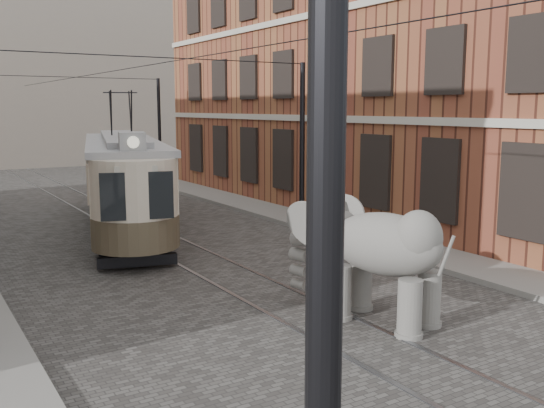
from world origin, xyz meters
TOP-DOWN VIEW (x-y plane):
  - ground at (0.00, 0.00)m, footprint 120.00×120.00m
  - tram_rails at (0.00, 0.00)m, footprint 1.54×80.00m
  - sidewalk_right at (6.00, 0.00)m, footprint 2.00×60.00m
  - brick_building at (11.00, 9.00)m, footprint 8.00×26.00m
  - distant_block at (0.00, 40.00)m, footprint 28.00×10.00m
  - catenary at (-0.20, 5.00)m, footprint 11.00×30.20m
  - tram at (-0.28, 9.58)m, footprint 5.78×12.85m
  - elephant at (1.08, -3.07)m, footprint 3.48×4.69m

SIDE VIEW (x-z plane):
  - ground at x=0.00m, z-range 0.00..0.00m
  - tram_rails at x=0.00m, z-range 0.00..0.02m
  - sidewalk_right at x=6.00m, z-range 0.00..0.15m
  - elephant at x=1.08m, z-range 0.00..2.56m
  - tram at x=-0.28m, z-range 0.00..5.00m
  - catenary at x=-0.20m, z-range 0.00..6.00m
  - brick_building at x=11.00m, z-range 0.00..12.00m
  - distant_block at x=0.00m, z-range 0.00..14.00m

